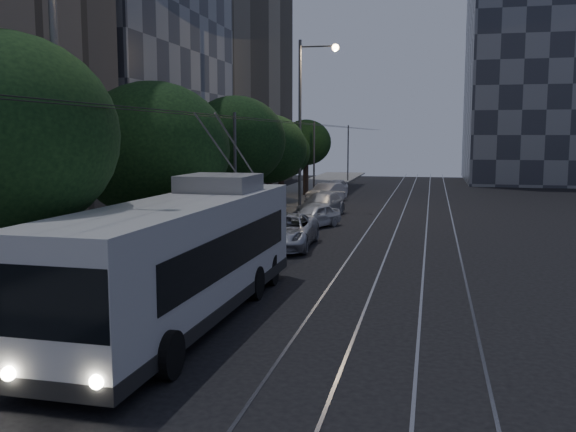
{
  "coord_description": "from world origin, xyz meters",
  "views": [
    {
      "loc": [
        3.5,
        -18.05,
        4.98
      ],
      "look_at": [
        -1.16,
        2.63,
        2.29
      ],
      "focal_mm": 40.0,
      "sensor_mm": 36.0,
      "label": 1
    }
  ],
  "objects_px": {
    "trolleybus": "(185,257)",
    "car_white_d": "(336,187)",
    "streetlamp_near": "(71,104)",
    "streetlamp_far": "(306,109)",
    "car_white_a": "(314,216)",
    "car_white_b": "(322,205)",
    "car_white_c": "(326,193)",
    "pickup_silver": "(285,231)"
  },
  "relations": [
    {
      "from": "trolleybus",
      "to": "car_white_a",
      "type": "height_order",
      "value": "trolleybus"
    },
    {
      "from": "trolleybus",
      "to": "streetlamp_far",
      "type": "bearing_deg",
      "value": 95.3
    },
    {
      "from": "car_white_d",
      "to": "streetlamp_far",
      "type": "xyz_separation_m",
      "value": [
        -0.48,
        -10.71,
        6.01
      ]
    },
    {
      "from": "pickup_silver",
      "to": "streetlamp_near",
      "type": "relative_size",
      "value": 0.56
    },
    {
      "from": "car_white_d",
      "to": "trolleybus",
      "type": "bearing_deg",
      "value": -84.81
    },
    {
      "from": "trolleybus",
      "to": "car_white_d",
      "type": "height_order",
      "value": "trolleybus"
    },
    {
      "from": "trolleybus",
      "to": "streetlamp_near",
      "type": "bearing_deg",
      "value": -153.51
    },
    {
      "from": "car_white_b",
      "to": "car_white_a",
      "type": "bearing_deg",
      "value": -77.78
    },
    {
      "from": "car_white_a",
      "to": "car_white_b",
      "type": "height_order",
      "value": "car_white_b"
    },
    {
      "from": "pickup_silver",
      "to": "car_white_b",
      "type": "xyz_separation_m",
      "value": [
        -0.29,
        11.31,
        -0.03
      ]
    },
    {
      "from": "car_white_c",
      "to": "streetlamp_far",
      "type": "bearing_deg",
      "value": -80.4
    },
    {
      "from": "car_white_c",
      "to": "streetlamp_near",
      "type": "xyz_separation_m",
      "value": [
        -1.23,
        -32.34,
        5.06
      ]
    },
    {
      "from": "car_white_d",
      "to": "streetlamp_near",
      "type": "xyz_separation_m",
      "value": [
        -1.09,
        -38.26,
        5.1
      ]
    },
    {
      "from": "streetlamp_near",
      "to": "streetlamp_far",
      "type": "xyz_separation_m",
      "value": [
        0.61,
        27.55,
        0.9
      ]
    },
    {
      "from": "car_white_a",
      "to": "trolleybus",
      "type": "bearing_deg",
      "value": -65.78
    },
    {
      "from": "pickup_silver",
      "to": "streetlamp_far",
      "type": "bearing_deg",
      "value": 95.13
    },
    {
      "from": "streetlamp_far",
      "to": "car_white_d",
      "type": "bearing_deg",
      "value": 87.43
    },
    {
      "from": "car_white_a",
      "to": "streetlamp_far",
      "type": "relative_size",
      "value": 0.33
    },
    {
      "from": "car_white_c",
      "to": "pickup_silver",
      "type": "bearing_deg",
      "value": -69.12
    },
    {
      "from": "car_white_a",
      "to": "car_white_c",
      "type": "xyz_separation_m",
      "value": [
        -1.46,
        13.27,
        0.07
      ]
    },
    {
      "from": "streetlamp_near",
      "to": "car_white_d",
      "type": "bearing_deg",
      "value": 88.36
    },
    {
      "from": "trolleybus",
      "to": "car_white_d",
      "type": "distance_m",
      "value": 37.12
    },
    {
      "from": "car_white_a",
      "to": "streetlamp_near",
      "type": "height_order",
      "value": "streetlamp_near"
    },
    {
      "from": "car_white_c",
      "to": "streetlamp_near",
      "type": "distance_m",
      "value": 32.76
    },
    {
      "from": "trolleybus",
      "to": "car_white_a",
      "type": "xyz_separation_m",
      "value": [
        0.2,
        17.9,
        -1.1
      ]
    },
    {
      "from": "trolleybus",
      "to": "car_white_b",
      "type": "xyz_separation_m",
      "value": [
        -0.2,
        22.81,
        -1.02
      ]
    },
    {
      "from": "trolleybus",
      "to": "car_white_a",
      "type": "relative_size",
      "value": 3.41
    },
    {
      "from": "trolleybus",
      "to": "car_white_c",
      "type": "relative_size",
      "value": 2.98
    },
    {
      "from": "car_white_c",
      "to": "streetlamp_far",
      "type": "height_order",
      "value": "streetlamp_far"
    },
    {
      "from": "car_white_b",
      "to": "car_white_c",
      "type": "relative_size",
      "value": 1.16
    },
    {
      "from": "car_white_a",
      "to": "car_white_d",
      "type": "relative_size",
      "value": 0.96
    },
    {
      "from": "pickup_silver",
      "to": "car_white_d",
      "type": "relative_size",
      "value": 1.39
    },
    {
      "from": "pickup_silver",
      "to": "car_white_b",
      "type": "distance_m",
      "value": 11.31
    },
    {
      "from": "car_white_b",
      "to": "trolleybus",
      "type": "bearing_deg",
      "value": -81.97
    },
    {
      "from": "pickup_silver",
      "to": "car_white_d",
      "type": "distance_m",
      "value": 25.63
    },
    {
      "from": "car_white_b",
      "to": "streetlamp_near",
      "type": "relative_size",
      "value": 0.52
    },
    {
      "from": "car_white_c",
      "to": "streetlamp_far",
      "type": "xyz_separation_m",
      "value": [
        -0.62,
        -4.8,
        5.96
      ]
    },
    {
      "from": "trolleybus",
      "to": "car_white_d",
      "type": "bearing_deg",
      "value": 93.39
    },
    {
      "from": "trolleybus",
      "to": "car_white_a",
      "type": "bearing_deg",
      "value": 90.58
    },
    {
      "from": "streetlamp_near",
      "to": "pickup_silver",
      "type": "bearing_deg",
      "value": 78.49
    },
    {
      "from": "pickup_silver",
      "to": "car_white_c",
      "type": "distance_m",
      "value": 19.72
    },
    {
      "from": "car_white_b",
      "to": "car_white_c",
      "type": "distance_m",
      "value": 8.43
    }
  ]
}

